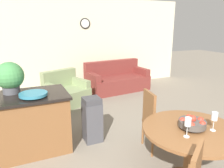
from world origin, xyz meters
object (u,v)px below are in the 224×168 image
(teal_bowl, at_px, (33,94))
(wine_glass_right, at_px, (214,117))
(wine_glass_left, at_px, (188,123))
(fruit_bowl, at_px, (192,123))
(armchair, at_px, (66,93))
(kitchen_island, at_px, (27,123))
(potted_plant, at_px, (10,77))
(couch, at_px, (117,81))
(dining_table, at_px, (190,141))
(dining_chair_far_side, at_px, (155,119))
(trash_bin, at_px, (92,120))

(teal_bowl, bearing_deg, wine_glass_right, -40.63)
(wine_glass_left, distance_m, teal_bowl, 2.13)
(fruit_bowl, distance_m, armchair, 3.55)
(wine_glass_left, bearing_deg, kitchen_island, 132.40)
(wine_glass_left, xyz_separation_m, wine_glass_right, (0.38, -0.01, 0.00))
(fruit_bowl, height_order, teal_bowl, teal_bowl)
(fruit_bowl, distance_m, potted_plant, 2.65)
(couch, bearing_deg, wine_glass_right, -105.63)
(dining_table, relative_size, armchair, 0.99)
(dining_chair_far_side, relative_size, couch, 0.51)
(teal_bowl, xyz_separation_m, potted_plant, (-0.29, 0.33, 0.21))
(dining_chair_far_side, distance_m, kitchen_island, 1.98)
(kitchen_island, distance_m, couch, 3.60)
(dining_table, xyz_separation_m, trash_bin, (-0.75, 1.47, -0.19))
(kitchen_island, bearing_deg, teal_bowl, -51.78)
(dining_table, height_order, wine_glass_left, wine_glass_left)
(wine_glass_right, bearing_deg, dining_table, 144.51)
(dining_chair_far_side, height_order, wine_glass_left, wine_glass_left)
(wine_glass_left, bearing_deg, potted_plant, 132.48)
(wine_glass_right, bearing_deg, dining_chair_far_side, 98.02)
(potted_plant, bearing_deg, wine_glass_left, -47.52)
(fruit_bowl, xyz_separation_m, armchair, (-0.78, 3.42, -0.53))
(fruit_bowl, distance_m, wine_glass_right, 0.25)
(kitchen_island, relative_size, potted_plant, 2.63)
(trash_bin, bearing_deg, armchair, 90.69)
(dining_table, relative_size, dining_chair_far_side, 1.20)
(potted_plant, bearing_deg, kitchen_island, -46.83)
(potted_plant, bearing_deg, armchair, 54.92)
(trash_bin, bearing_deg, kitchen_island, 172.80)
(wine_glass_right, xyz_separation_m, armchair, (-0.96, 3.55, -0.63))
(wine_glass_left, distance_m, couch, 4.32)
(wine_glass_left, bearing_deg, trash_bin, 109.23)
(fruit_bowl, bearing_deg, dining_chair_far_side, 86.17)
(fruit_bowl, xyz_separation_m, kitchen_island, (-1.77, 1.60, -0.35))
(dining_chair_far_side, bearing_deg, armchair, -152.75)
(trash_bin, distance_m, armchair, 1.96)
(kitchen_island, relative_size, armchair, 1.09)
(wine_glass_left, height_order, couch, wine_glass_left)
(wine_glass_right, relative_size, kitchen_island, 0.18)
(teal_bowl, bearing_deg, kitchen_island, 128.22)
(dining_chair_far_side, bearing_deg, potted_plant, -106.17)
(dining_table, bearing_deg, wine_glass_right, -35.49)
(wine_glass_left, distance_m, trash_bin, 1.77)
(fruit_bowl, height_order, kitchen_island, kitchen_island)
(teal_bowl, height_order, armchair, teal_bowl)
(teal_bowl, relative_size, potted_plant, 0.83)
(dining_chair_far_side, relative_size, wine_glass_left, 4.25)
(wine_glass_left, xyz_separation_m, kitchen_island, (-1.57, 1.72, -0.45))
(wine_glass_right, height_order, kitchen_island, wine_glass_right)
(kitchen_island, height_order, potted_plant, potted_plant)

